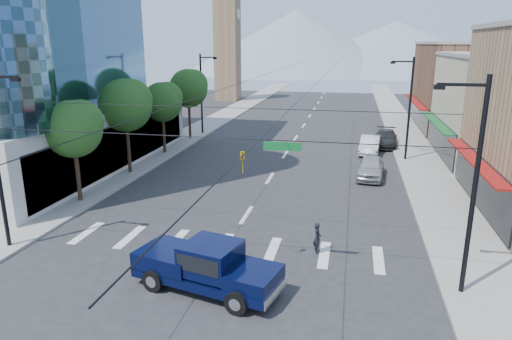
# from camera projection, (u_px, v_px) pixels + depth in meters

# --- Properties ---
(ground) EXTENTS (160.00, 160.00, 0.00)m
(ground) POSITION_uv_depth(u_px,v_px,m) (218.00, 259.00, 22.09)
(ground) COLOR #28282B
(ground) RESTS_ON ground
(sidewalk_left) EXTENTS (4.00, 120.00, 0.15)m
(sidewalk_left) POSITION_uv_depth(u_px,v_px,m) (217.00, 119.00, 62.17)
(sidewalk_left) COLOR gray
(sidewalk_left) RESTS_ON ground
(sidewalk_right) EXTENTS (4.00, 120.00, 0.15)m
(sidewalk_right) POSITION_uv_depth(u_px,v_px,m) (401.00, 126.00, 57.37)
(sidewalk_right) COLOR gray
(sidewalk_right) RESTS_ON ground
(shop_far) EXTENTS (12.00, 18.00, 10.00)m
(shop_far) POSITION_uv_depth(u_px,v_px,m) (474.00, 87.00, 54.45)
(shop_far) COLOR brown
(shop_far) RESTS_ON ground
(clock_tower) EXTENTS (4.80, 4.80, 20.40)m
(clock_tower) POSITION_uv_depth(u_px,v_px,m) (227.00, 40.00, 80.97)
(clock_tower) COLOR #8C6B4C
(clock_tower) RESTS_ON ground
(mountain_left) EXTENTS (80.00, 80.00, 22.00)m
(mountain_left) POSITION_uv_depth(u_px,v_px,m) (297.00, 41.00, 163.51)
(mountain_left) COLOR gray
(mountain_left) RESTS_ON ground
(mountain_right) EXTENTS (90.00, 90.00, 18.00)m
(mountain_right) POSITION_uv_depth(u_px,v_px,m) (395.00, 47.00, 166.47)
(mountain_right) COLOR gray
(mountain_right) RESTS_ON ground
(tree_near) EXTENTS (3.65, 3.64, 6.71)m
(tree_near) POSITION_uv_depth(u_px,v_px,m) (75.00, 127.00, 28.71)
(tree_near) COLOR black
(tree_near) RESTS_ON ground
(tree_midnear) EXTENTS (4.09, 4.09, 7.52)m
(tree_midnear) POSITION_uv_depth(u_px,v_px,m) (127.00, 104.00, 35.15)
(tree_midnear) COLOR black
(tree_midnear) RESTS_ON ground
(tree_midfar) EXTENTS (3.65, 3.64, 6.71)m
(tree_midfar) POSITION_uv_depth(u_px,v_px,m) (164.00, 101.00, 41.91)
(tree_midfar) COLOR black
(tree_midfar) RESTS_ON ground
(tree_far) EXTENTS (4.09, 4.09, 7.52)m
(tree_far) POSITION_uv_depth(u_px,v_px,m) (190.00, 87.00, 48.35)
(tree_far) COLOR black
(tree_far) RESTS_ON ground
(signal_rig) EXTENTS (21.80, 0.20, 9.00)m
(signal_rig) POSITION_uv_depth(u_px,v_px,m) (214.00, 173.00, 19.87)
(signal_rig) COLOR black
(signal_rig) RESTS_ON ground
(lamp_pole_nw) EXTENTS (2.00, 0.25, 9.00)m
(lamp_pole_nw) POSITION_uv_depth(u_px,v_px,m) (202.00, 91.00, 51.17)
(lamp_pole_nw) COLOR black
(lamp_pole_nw) RESTS_ON ground
(lamp_pole_ne) EXTENTS (2.00, 0.25, 9.00)m
(lamp_pole_ne) POSITION_uv_depth(u_px,v_px,m) (408.00, 105.00, 39.37)
(lamp_pole_ne) COLOR black
(lamp_pole_ne) RESTS_ON ground
(pickup_truck) EXTENTS (6.69, 3.67, 2.15)m
(pickup_truck) POSITION_uv_depth(u_px,v_px,m) (206.00, 265.00, 19.08)
(pickup_truck) COLOR #070D33
(pickup_truck) RESTS_ON ground
(pedestrian) EXTENTS (0.53, 0.66, 1.58)m
(pedestrian) POSITION_uv_depth(u_px,v_px,m) (317.00, 238.00, 22.56)
(pedestrian) COLOR black
(pedestrian) RESTS_ON ground
(parked_car_near) EXTENTS (2.39, 5.04, 1.66)m
(parked_car_near) POSITION_uv_depth(u_px,v_px,m) (371.00, 167.00, 35.23)
(parked_car_near) COLOR #B3B3B8
(parked_car_near) RESTS_ON ground
(parked_car_mid) EXTENTS (2.21, 5.13, 1.64)m
(parked_car_mid) POSITION_uv_depth(u_px,v_px,m) (370.00, 145.00, 43.10)
(parked_car_mid) COLOR silver
(parked_car_mid) RESTS_ON ground
(parked_car_far) EXTENTS (2.71, 5.72, 1.61)m
(parked_car_far) POSITION_uv_depth(u_px,v_px,m) (385.00, 138.00, 46.14)
(parked_car_far) COLOR #2B2A2D
(parked_car_far) RESTS_ON ground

